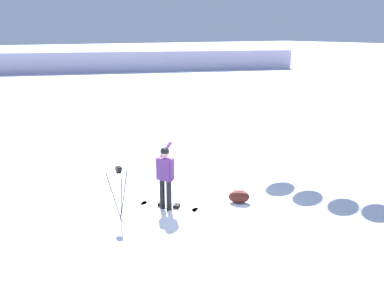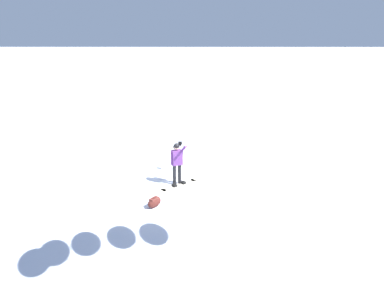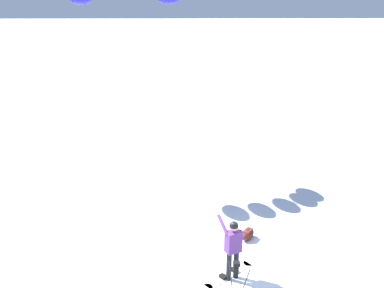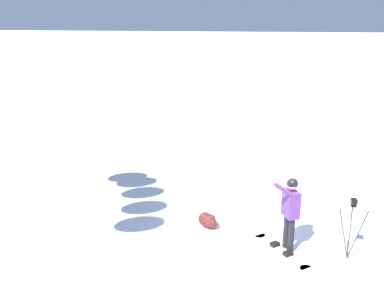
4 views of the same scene
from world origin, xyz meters
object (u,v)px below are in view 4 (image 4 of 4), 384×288
at_px(gear_bag_large, 207,220).
at_px(camera_tripod, 352,217).
at_px(snowboarder, 290,207).
at_px(snowboard, 281,250).

distance_m(gear_bag_large, camera_tripod, 3.37).
height_order(snowboarder, camera_tripod, snowboarder).
relative_size(snowboard, gear_bag_large, 2.32).
distance_m(snowboarder, snowboard, 1.04).
bearing_deg(snowboarder, camera_tripod, -3.46).
height_order(snowboarder, snowboard, snowboarder).
xyz_separation_m(snowboarder, gear_bag_large, (-1.91, 0.70, -0.87)).
relative_size(snowboarder, camera_tripod, 1.26).
bearing_deg(snowboard, gear_bag_large, 156.50).
xyz_separation_m(snowboarder, camera_tripod, (1.27, -0.08, -0.07)).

